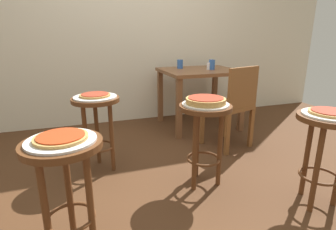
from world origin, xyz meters
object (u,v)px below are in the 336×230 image
Objects in this scene: pizza_middle at (61,137)px; cup_far_edge at (180,64)px; stool_foreground at (325,139)px; stool_rear at (97,117)px; stool_middle at (65,172)px; serving_plate_leftside at (206,104)px; serving_plate_foreground at (330,115)px; wooden_chair at (233,104)px; pizza_rear at (95,95)px; cup_near_edge at (212,65)px; stool_leftside at (205,126)px; pizza_foreground at (330,112)px; pizza_leftside at (206,100)px; serving_plate_middle at (61,140)px; condiment_shaker at (208,66)px; dining_table at (200,79)px; serving_plate_rear at (95,97)px.

pizza_middle is 2.36m from cup_far_edge.
stool_foreground is 1.00× the size of stool_rear.
stool_middle is 1.07m from serving_plate_leftside.
wooden_chair reaches higher than serving_plate_foreground.
serving_plate_foreground is 1.35× the size of pizza_rear.
stool_middle is 2.53× the size of pizza_middle.
stool_leftside is at bearing -119.71° from cup_near_edge.
cup_far_edge is at bearing 54.21° from pizza_middle.
pizza_foreground and pizza_rear have the same top height.
pizza_leftside is at bearing -34.85° from pizza_rear.
cup_far_edge is (1.14, 0.99, 0.12)m from pizza_rear.
stool_middle is at bearing -157.56° from stool_leftside.
stool_leftside is 0.93m from pizza_rear.
serving_plate_middle is (-1.61, 0.10, 0.17)m from stool_foreground.
stool_rear is (0.24, 0.92, -0.19)m from pizza_middle.
serving_plate_middle is 3.77× the size of condiment_shaker.
serving_plate_middle reaches higher than stool_leftside.
pizza_leftside is at bearing 0.00° from stool_leftside.
cup_far_edge is at bearing 102.23° from wooden_chair.
stool_foreground is at bearing -38.56° from pizza_leftside.
stool_foreground is 0.76× the size of wooden_chair.
dining_table is 8.35× the size of cup_far_edge.
condiment_shaker is at bearing 45.23° from stool_middle.
serving_plate_foreground is 3.77× the size of condiment_shaker.
serving_plate_middle is 1.06m from pizza_leftside.
stool_foreground is 1.92× the size of serving_plate_middle.
stool_leftside is at bearing -104.73° from cup_far_edge.
condiment_shaker is at bearing 88.63° from pizza_foreground.
stool_foreground is at bearing -3.44° from pizza_middle.
stool_leftside is 1.87× the size of serving_plate_leftside.
stool_foreground is 1.84× the size of serving_plate_rear.
serving_plate_middle is at bearing -134.77° from condiment_shaker.
cup_near_edge reaches higher than condiment_shaker.
cup_near_edge reaches higher than serving_plate_foreground.
serving_plate_leftside is (0.98, 0.41, 0.00)m from serving_plate_middle.
pizza_rear is (0.00, 0.00, 0.19)m from stool_rear.
pizza_leftside is at bearing -119.71° from cup_near_edge.
wooden_chair is at bearing -77.77° from cup_far_edge.
stool_foreground and stool_leftside have the same top height.
condiment_shaker is (0.08, -0.06, 0.16)m from dining_table.
serving_plate_foreground is at bearing -36.59° from serving_plate_rear.
cup_near_edge is (1.70, 1.67, 0.12)m from pizza_middle.
serving_plate_leftside is 0.92m from stool_rear.
stool_rear is 0.76× the size of wooden_chair.
wooden_chair reaches higher than serving_plate_leftside.
stool_foreground is 2.51× the size of pizza_foreground.
pizza_foreground is at bearing -92.92° from cup_near_edge.
dining_table is (-0.04, 1.82, -0.05)m from pizza_foreground.
pizza_middle is 2.38m from cup_near_edge.
stool_middle is at bearing -157.56° from pizza_leftside.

